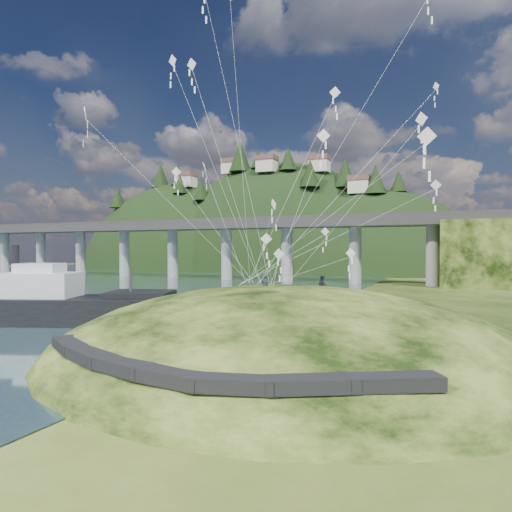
% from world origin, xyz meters
% --- Properties ---
extents(ground, '(320.00, 320.00, 0.00)m').
position_xyz_m(ground, '(0.00, 0.00, 0.00)').
color(ground, black).
rests_on(ground, ground).
extents(grass_hill, '(36.00, 32.00, 13.00)m').
position_xyz_m(grass_hill, '(8.00, 2.00, -1.50)').
color(grass_hill, black).
rests_on(grass_hill, ground).
extents(footpath, '(22.29, 5.84, 0.83)m').
position_xyz_m(footpath, '(7.46, -9.74, 2.08)').
color(footpath, black).
rests_on(footpath, ground).
extents(bridge, '(160.00, 11.00, 15.00)m').
position_xyz_m(bridge, '(-26.46, 70.07, 9.70)').
color(bridge, '#2D2B2B').
rests_on(bridge, ground).
extents(far_ridge, '(153.00, 70.00, 94.50)m').
position_xyz_m(far_ridge, '(-43.58, 122.17, -7.44)').
color(far_ridge, black).
rests_on(far_ridge, ground).
extents(work_barge, '(23.43, 13.84, 7.95)m').
position_xyz_m(work_barge, '(-17.27, 6.56, 1.99)').
color(work_barge, black).
rests_on(work_barge, ground).
extents(wooden_dock, '(12.78, 3.56, 0.90)m').
position_xyz_m(wooden_dock, '(-4.74, 7.11, 0.40)').
color(wooden_dock, '#371C16').
rests_on(wooden_dock, ground).
extents(kite_flyers, '(4.31, 3.27, 1.73)m').
position_xyz_m(kite_flyers, '(8.75, 3.66, 5.71)').
color(kite_flyers, '#23262F').
rests_on(kite_flyers, ground).
extents(kite_swarm, '(20.84, 18.12, 20.66)m').
position_xyz_m(kite_swarm, '(8.84, 1.24, 15.57)').
color(kite_swarm, white).
rests_on(kite_swarm, ground).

